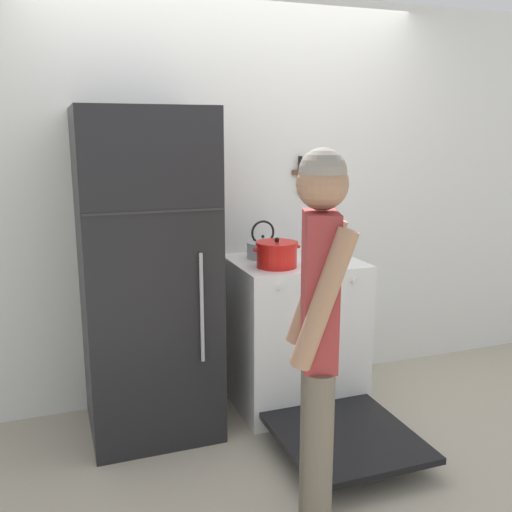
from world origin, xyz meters
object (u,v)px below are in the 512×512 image
stove_range (296,335)px  tea_kettle (263,247)px  dutch_oven_pot (277,254)px  utensil_jar (314,244)px  refrigerator (147,275)px  person (319,332)px

stove_range → tea_kettle: size_ratio=5.65×
dutch_oven_pot → utensil_jar: size_ratio=1.10×
tea_kettle → refrigerator: bearing=-169.2°
refrigerator → dutch_oven_pot: refrigerator is taller
dutch_oven_pot → refrigerator: bearing=170.9°
refrigerator → stove_range: refrigerator is taller
refrigerator → tea_kettle: bearing=10.8°
dutch_oven_pot → tea_kettle: (0.01, 0.26, -0.01)m
stove_range → person: 1.37m
refrigerator → tea_kettle: (0.75, 0.14, 0.08)m
utensil_jar → person: (-0.64, -1.38, -0.06)m
stove_range → utensil_jar: bearing=42.4°
stove_range → dutch_oven_pot: (-0.17, -0.09, 0.55)m
tea_kettle → person: (-0.29, -1.38, -0.06)m
dutch_oven_pot → person: bearing=-103.7°
refrigerator → stove_range: 1.02m
refrigerator → person: size_ratio=1.11×
tea_kettle → utensil_jar: utensil_jar is taller
dutch_oven_pot → person: person is taller
refrigerator → stove_range: (0.91, -0.03, -0.46)m
tea_kettle → utensil_jar: bearing=1.1°
refrigerator → tea_kettle: 0.77m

